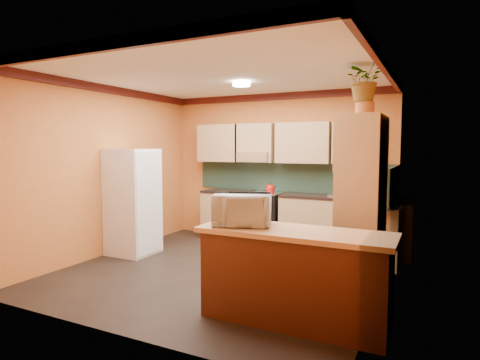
% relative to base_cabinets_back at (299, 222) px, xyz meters
% --- Properties ---
extents(room_shell, '(4.24, 4.24, 2.72)m').
position_rel_base_cabinets_back_xyz_m(room_shell, '(-0.50, -1.52, 1.65)').
color(room_shell, black).
rests_on(room_shell, ground).
extents(base_cabinets_back, '(3.65, 0.60, 0.88)m').
position_rel_base_cabinets_back_xyz_m(base_cabinets_back, '(0.00, 0.00, 0.00)').
color(base_cabinets_back, tan).
rests_on(base_cabinets_back, ground).
extents(countertop_back, '(3.65, 0.62, 0.04)m').
position_rel_base_cabinets_back_xyz_m(countertop_back, '(0.00, -0.00, 0.46)').
color(countertop_back, black).
rests_on(countertop_back, base_cabinets_back).
extents(stove, '(0.58, 0.58, 0.91)m').
position_rel_base_cabinets_back_xyz_m(stove, '(-0.62, -0.00, 0.02)').
color(stove, black).
rests_on(stove, ground).
extents(kettle, '(0.22, 0.22, 0.18)m').
position_rel_base_cabinets_back_xyz_m(kettle, '(-0.53, -0.05, 0.56)').
color(kettle, '#AA0D0B').
rests_on(kettle, stove).
extents(sink, '(0.48, 0.40, 0.03)m').
position_rel_base_cabinets_back_xyz_m(sink, '(0.77, 0.00, 0.50)').
color(sink, silver).
rests_on(sink, countertop_back).
extents(base_cabinets_right, '(0.60, 0.80, 0.88)m').
position_rel_base_cabinets_back_xyz_m(base_cabinets_right, '(1.27, -0.58, 0.00)').
color(base_cabinets_right, tan).
rests_on(base_cabinets_right, ground).
extents(countertop_right, '(0.62, 0.80, 0.04)m').
position_rel_base_cabinets_back_xyz_m(countertop_right, '(1.27, -0.58, 0.46)').
color(countertop_right, black).
rests_on(countertop_right, base_cabinets_right).
extents(fridge, '(0.68, 0.66, 1.70)m').
position_rel_base_cabinets_back_xyz_m(fridge, '(-2.28, -1.63, 0.41)').
color(fridge, white).
rests_on(fridge, ground).
extents(pantry, '(0.48, 0.90, 2.10)m').
position_rel_base_cabinets_back_xyz_m(pantry, '(1.32, -1.71, 0.61)').
color(pantry, tan).
rests_on(pantry, ground).
extents(fern_pot, '(0.22, 0.22, 0.16)m').
position_rel_base_cabinets_back_xyz_m(fern_pot, '(1.32, -1.66, 1.74)').
color(fern_pot, '#A65A28').
rests_on(fern_pot, pantry).
extents(fern, '(0.57, 0.54, 0.52)m').
position_rel_base_cabinets_back_xyz_m(fern, '(1.32, -1.66, 2.08)').
color(fern, tan).
rests_on(fern, fern_pot).
extents(breakfast_bar, '(1.80, 0.55, 0.88)m').
position_rel_base_cabinets_back_xyz_m(breakfast_bar, '(0.90, -2.93, 0.00)').
color(breakfast_bar, '#451E10').
rests_on(breakfast_bar, ground).
extents(bar_top, '(1.90, 0.65, 0.05)m').
position_rel_base_cabinets_back_xyz_m(bar_top, '(0.90, -2.93, 0.47)').
color(bar_top, tan).
rests_on(bar_top, breakfast_bar).
extents(microwave, '(0.68, 0.56, 0.32)m').
position_rel_base_cabinets_back_xyz_m(microwave, '(0.33, -2.93, 0.65)').
color(microwave, white).
rests_on(microwave, bar_top).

